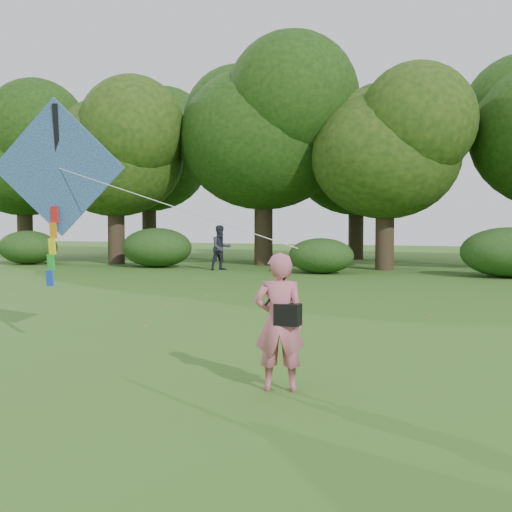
% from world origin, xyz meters
% --- Properties ---
extents(ground, '(100.00, 100.00, 0.00)m').
position_xyz_m(ground, '(0.00, 0.00, 0.00)').
color(ground, '#265114').
rests_on(ground, ground).
extents(man_kite_flyer, '(0.71, 0.57, 1.68)m').
position_xyz_m(man_kite_flyer, '(0.54, -0.43, 0.84)').
color(man_kite_flyer, '#C35B71').
rests_on(man_kite_flyer, ground).
extents(bystander_left, '(1.16, 1.19, 1.93)m').
position_xyz_m(bystander_left, '(-8.50, 17.23, 0.96)').
color(bystander_left, '#2C2B3A').
rests_on(bystander_left, ground).
extents(crossbody_bag, '(0.43, 0.20, 0.69)m').
position_xyz_m(crossbody_bag, '(0.66, -0.46, 0.95)').
color(crossbody_bag, black).
rests_on(crossbody_bag, ground).
extents(flying_kite, '(5.50, 1.50, 3.01)m').
position_xyz_m(flying_kite, '(-3.64, 0.70, 2.87)').
color(flying_kite, '#223D97').
rests_on(flying_kite, ground).
extents(tree_line, '(54.70, 15.30, 9.48)m').
position_xyz_m(tree_line, '(1.67, 22.88, 5.60)').
color(tree_line, '#3A2D1E').
rests_on(tree_line, ground).
extents(shrub_band, '(39.15, 3.22, 1.88)m').
position_xyz_m(shrub_band, '(-0.72, 17.60, 0.86)').
color(shrub_band, '#264919').
rests_on(shrub_band, ground).
extents(fallen_leaves, '(9.39, 14.07, 0.01)m').
position_xyz_m(fallen_leaves, '(-1.74, 6.44, 0.01)').
color(fallen_leaves, olive).
rests_on(fallen_leaves, ground).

